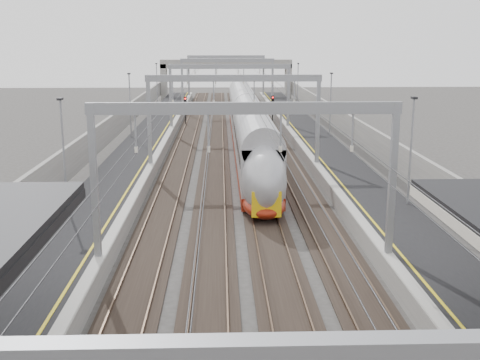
{
  "coord_description": "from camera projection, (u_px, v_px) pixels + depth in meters",
  "views": [
    {
      "loc": [
        -0.99,
        -2.65,
        10.08
      ],
      "look_at": [
        0.0,
        27.91,
        2.95
      ],
      "focal_mm": 45.0,
      "sensor_mm": 36.0,
      "label": 1
    }
  ],
  "objects": [
    {
      "name": "platform_left",
      "position": [
        134.0,
        162.0,
        48.34
      ],
      "size": [
        4.0,
        120.0,
        1.0
      ],
      "primitive_type": "cube",
      "color": "black",
      "rests_on": "ground"
    },
    {
      "name": "platform_right",
      "position": [
        331.0,
        161.0,
        48.84
      ],
      "size": [
        4.0,
        120.0,
        1.0
      ],
      "primitive_type": "cube",
      "color": "black",
      "rests_on": "ground"
    },
    {
      "name": "tracks",
      "position": [
        233.0,
        167.0,
        48.69
      ],
      "size": [
        11.4,
        140.0,
        0.2
      ],
      "color": "black",
      "rests_on": "ground"
    },
    {
      "name": "overhead_line",
      "position": [
        231.0,
        85.0,
        53.75
      ],
      "size": [
        13.0,
        140.0,
        6.6
      ],
      "color": "gray",
      "rests_on": "platform_left"
    },
    {
      "name": "overbridge",
      "position": [
        226.0,
        69.0,
        101.03
      ],
      "size": [
        22.0,
        2.2,
        6.9
      ],
      "color": "gray",
      "rests_on": "ground"
    },
    {
      "name": "wall_left",
      "position": [
        93.0,
        149.0,
        47.98
      ],
      "size": [
        0.3,
        120.0,
        3.2
      ],
      "primitive_type": "cube",
      "color": "gray",
      "rests_on": "ground"
    },
    {
      "name": "wall_right",
      "position": [
        371.0,
        147.0,
        48.69
      ],
      "size": [
        0.3,
        120.0,
        3.2
      ],
      "primitive_type": "cube",
      "color": "gray",
      "rests_on": "ground"
    },
    {
      "name": "train",
      "position": [
        248.0,
        131.0,
        54.41
      ],
      "size": [
        2.62,
        47.67,
        4.14
      ],
      "color": "maroon",
      "rests_on": "ground"
    },
    {
      "name": "signal_green",
      "position": [
        185.0,
        106.0,
        72.05
      ],
      "size": [
        0.32,
        0.32,
        3.48
      ],
      "color": "black",
      "rests_on": "ground"
    },
    {
      "name": "signal_red_near",
      "position": [
        255.0,
        104.0,
        73.4
      ],
      "size": [
        0.32,
        0.32,
        3.48
      ],
      "color": "black",
      "rests_on": "ground"
    },
    {
      "name": "signal_red_far",
      "position": [
        273.0,
        104.0,
        73.55
      ],
      "size": [
        0.32,
        0.32,
        3.48
      ],
      "color": "black",
      "rests_on": "ground"
    }
  ]
}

